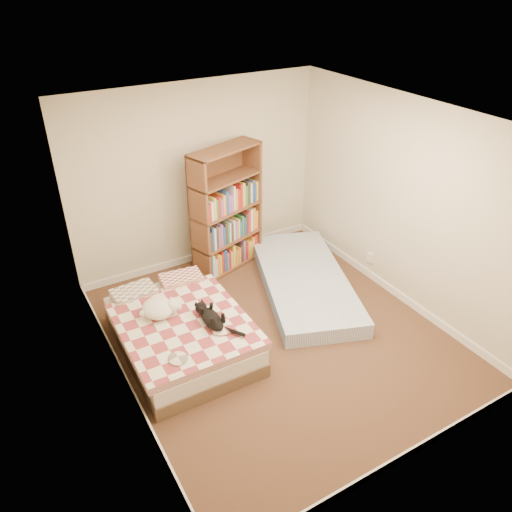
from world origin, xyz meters
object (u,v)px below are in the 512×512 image
floor_mattress (304,281)px  white_dog (159,308)px  bed (180,330)px  bookshelf (226,226)px  black_cat (211,317)px

floor_mattress → white_dog: bearing=-155.8°
floor_mattress → white_dog: size_ratio=4.98×
white_dog → floor_mattress: bearing=-15.1°
bed → white_dog: white_dog is taller
bookshelf → floor_mattress: (0.60, -1.04, -0.51)m
floor_mattress → white_dog: 2.07m
floor_mattress → black_cat: (-1.60, -0.53, 0.39)m
floor_mattress → black_cat: black_cat is taller
bookshelf → white_dog: bookshelf is taller
bed → bookshelf: bearing=46.4°
floor_mattress → bookshelf: bearing=139.9°
bed → white_dog: bearing=151.2°
bookshelf → white_dog: bearing=-158.1°
bed → black_cat: size_ratio=2.59×
bookshelf → floor_mattress: size_ratio=0.75×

